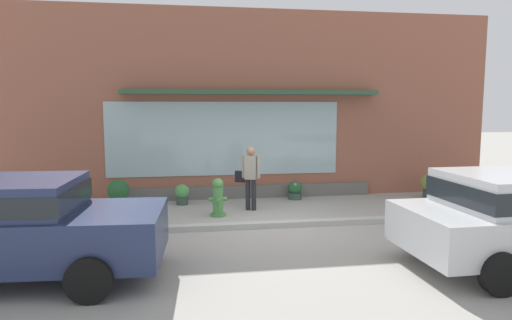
{
  "coord_description": "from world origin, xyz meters",
  "views": [
    {
      "loc": [
        -1.91,
        -9.57,
        2.59
      ],
      "look_at": [
        -0.18,
        1.2,
        1.28
      ],
      "focal_mm": 32.27,
      "sensor_mm": 36.0,
      "label": 1
    }
  ],
  "objects_px": {
    "pedestrian_with_handbag": "(250,174)",
    "potted_plant_low_front": "(295,190)",
    "fire_hydrant": "(218,197)",
    "potted_plant_trailing_edge": "(118,192)",
    "potted_plant_doorstep": "(430,185)",
    "potted_plant_window_right": "(182,194)"
  },
  "relations": [
    {
      "from": "fire_hydrant",
      "to": "pedestrian_with_handbag",
      "type": "height_order",
      "value": "pedestrian_with_handbag"
    },
    {
      "from": "potted_plant_trailing_edge",
      "to": "potted_plant_low_front",
      "type": "height_order",
      "value": "potted_plant_trailing_edge"
    },
    {
      "from": "fire_hydrant",
      "to": "potted_plant_window_right",
      "type": "bearing_deg",
      "value": 120.61
    },
    {
      "from": "potted_plant_doorstep",
      "to": "pedestrian_with_handbag",
      "type": "bearing_deg",
      "value": -171.74
    },
    {
      "from": "fire_hydrant",
      "to": "potted_plant_trailing_edge",
      "type": "height_order",
      "value": "fire_hydrant"
    },
    {
      "from": "potted_plant_low_front",
      "to": "potted_plant_doorstep",
      "type": "distance_m",
      "value": 3.82
    },
    {
      "from": "pedestrian_with_handbag",
      "to": "potted_plant_window_right",
      "type": "bearing_deg",
      "value": -4.64
    },
    {
      "from": "potted_plant_window_right",
      "to": "fire_hydrant",
      "type": "bearing_deg",
      "value": -59.39
    },
    {
      "from": "pedestrian_with_handbag",
      "to": "potted_plant_doorstep",
      "type": "xyz_separation_m",
      "value": [
        5.22,
        0.76,
        -0.54
      ]
    },
    {
      "from": "potted_plant_window_right",
      "to": "potted_plant_doorstep",
      "type": "bearing_deg",
      "value": -1.28
    },
    {
      "from": "pedestrian_with_handbag",
      "to": "potted_plant_low_front",
      "type": "distance_m",
      "value": 1.91
    },
    {
      "from": "pedestrian_with_handbag",
      "to": "potted_plant_doorstep",
      "type": "height_order",
      "value": "pedestrian_with_handbag"
    },
    {
      "from": "fire_hydrant",
      "to": "potted_plant_window_right",
      "type": "height_order",
      "value": "fire_hydrant"
    },
    {
      "from": "pedestrian_with_handbag",
      "to": "potted_plant_window_right",
      "type": "distance_m",
      "value": 1.99
    },
    {
      "from": "fire_hydrant",
      "to": "potted_plant_low_front",
      "type": "bearing_deg",
      "value": 35.35
    },
    {
      "from": "potted_plant_low_front",
      "to": "potted_plant_window_right",
      "type": "bearing_deg",
      "value": -176.37
    },
    {
      "from": "potted_plant_window_right",
      "to": "potted_plant_low_front",
      "type": "xyz_separation_m",
      "value": [
        3.07,
        0.2,
        -0.03
      ]
    },
    {
      "from": "potted_plant_low_front",
      "to": "fire_hydrant",
      "type": "bearing_deg",
      "value": -144.65
    },
    {
      "from": "pedestrian_with_handbag",
      "to": "potted_plant_doorstep",
      "type": "bearing_deg",
      "value": -147.55
    },
    {
      "from": "pedestrian_with_handbag",
      "to": "potted_plant_trailing_edge",
      "type": "height_order",
      "value": "pedestrian_with_handbag"
    },
    {
      "from": "potted_plant_trailing_edge",
      "to": "potted_plant_doorstep",
      "type": "height_order",
      "value": "potted_plant_trailing_edge"
    },
    {
      "from": "potted_plant_trailing_edge",
      "to": "potted_plant_window_right",
      "type": "xyz_separation_m",
      "value": [
        1.6,
        0.03,
        -0.09
      ]
    }
  ]
}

